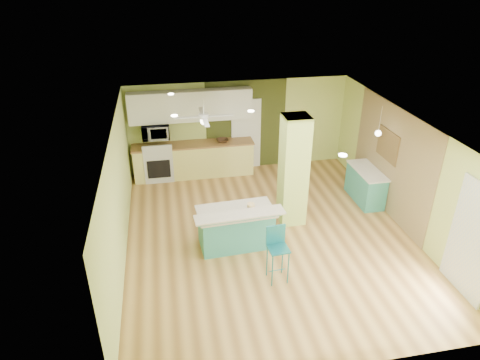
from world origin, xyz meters
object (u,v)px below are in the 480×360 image
peninsula (236,227)px  canister (251,207)px  fruit_bowl (222,140)px  bar_stool (277,245)px  side_counter (365,185)px

peninsula → canister: size_ratio=10.52×
fruit_bowl → canister: bearing=-89.1°
peninsula → bar_stool: size_ratio=1.64×
bar_stool → peninsula: bearing=111.1°
bar_stool → side_counter: 3.78m
bar_stool → side_counter: bearing=35.3°
bar_stool → fruit_bowl: 4.55m
fruit_bowl → side_counter: bearing=-33.5°
side_counter → canister: canister is taller
bar_stool → fruit_bowl: (-0.31, 4.54, 0.25)m
bar_stool → side_counter: bar_stool is taller
peninsula → bar_stool: (0.55, -1.15, 0.29)m
side_counter → canister: bearing=-157.2°
peninsula → canister: canister is taller
fruit_bowl → peninsula: bearing=-94.0°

